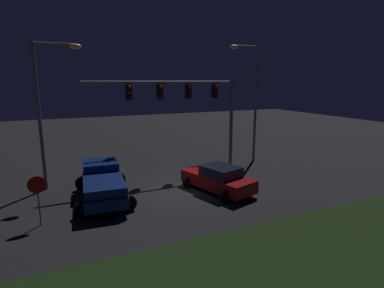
{
  "coord_description": "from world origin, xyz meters",
  "views": [
    {
      "loc": [
        -6.1,
        -15.61,
        6.17
      ],
      "look_at": [
        1.25,
        0.49,
        2.55
      ],
      "focal_mm": 28.81,
      "sensor_mm": 36.0,
      "label": 1
    }
  ],
  "objects_px": {
    "traffic_signal_gantry": "(189,98)",
    "street_lamp_right": "(251,91)",
    "stop_sign": "(38,191)",
    "street_lamp_left": "(48,98)",
    "pickup_truck": "(102,180)",
    "car_sedan": "(218,179)"
  },
  "relations": [
    {
      "from": "pickup_truck",
      "to": "car_sedan",
      "type": "bearing_deg",
      "value": -99.76
    },
    {
      "from": "traffic_signal_gantry",
      "to": "street_lamp_right",
      "type": "xyz_separation_m",
      "value": [
        5.27,
        0.4,
        0.44
      ]
    },
    {
      "from": "traffic_signal_gantry",
      "to": "car_sedan",
      "type": "bearing_deg",
      "value": -91.99
    },
    {
      "from": "pickup_truck",
      "to": "street_lamp_right",
      "type": "bearing_deg",
      "value": -69.65
    },
    {
      "from": "stop_sign",
      "to": "traffic_signal_gantry",
      "type": "bearing_deg",
      "value": 27.87
    },
    {
      "from": "car_sedan",
      "to": "traffic_signal_gantry",
      "type": "height_order",
      "value": "traffic_signal_gantry"
    },
    {
      "from": "car_sedan",
      "to": "street_lamp_left",
      "type": "distance_m",
      "value": 10.52
    },
    {
      "from": "pickup_truck",
      "to": "street_lamp_right",
      "type": "relative_size",
      "value": 0.63
    },
    {
      "from": "pickup_truck",
      "to": "stop_sign",
      "type": "bearing_deg",
      "value": 129.67
    },
    {
      "from": "street_lamp_left",
      "to": "stop_sign",
      "type": "distance_m",
      "value": 6.18
    },
    {
      "from": "street_lamp_right",
      "to": "pickup_truck",
      "type": "bearing_deg",
      "value": -164.42
    },
    {
      "from": "pickup_truck",
      "to": "traffic_signal_gantry",
      "type": "relative_size",
      "value": 0.54
    },
    {
      "from": "pickup_truck",
      "to": "traffic_signal_gantry",
      "type": "distance_m",
      "value": 7.98
    },
    {
      "from": "pickup_truck",
      "to": "street_lamp_right",
      "type": "xyz_separation_m",
      "value": [
        11.56,
        3.22,
        4.47
      ]
    },
    {
      "from": "car_sedan",
      "to": "stop_sign",
      "type": "bearing_deg",
      "value": 76.85
    },
    {
      "from": "street_lamp_left",
      "to": "traffic_signal_gantry",
      "type": "bearing_deg",
      "value": -0.17
    },
    {
      "from": "pickup_truck",
      "to": "stop_sign",
      "type": "relative_size",
      "value": 2.49
    },
    {
      "from": "street_lamp_left",
      "to": "car_sedan",
      "type": "bearing_deg",
      "value": -27.79
    },
    {
      "from": "pickup_truck",
      "to": "street_lamp_left",
      "type": "relative_size",
      "value": 0.67
    },
    {
      "from": "pickup_truck",
      "to": "car_sedan",
      "type": "relative_size",
      "value": 1.17
    },
    {
      "from": "street_lamp_left",
      "to": "street_lamp_right",
      "type": "xyz_separation_m",
      "value": [
        13.84,
        0.37,
        0.24
      ]
    },
    {
      "from": "street_lamp_left",
      "to": "stop_sign",
      "type": "height_order",
      "value": "street_lamp_left"
    }
  ]
}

